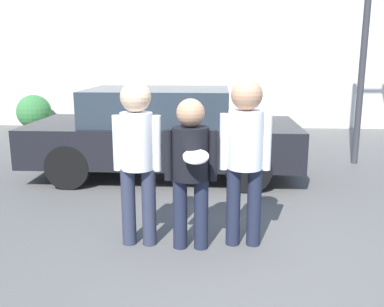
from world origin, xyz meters
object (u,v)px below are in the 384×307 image
(person_left, at_px, (137,150))
(person_middle_with_frisbee, at_px, (191,162))
(person_right, at_px, (245,148))
(shrub, at_px, (34,112))
(parked_car_near, at_px, (163,132))

(person_left, height_order, person_middle_with_frisbee, person_left)
(person_right, height_order, shrub, person_right)
(person_right, xyz_separation_m, shrub, (-5.45, 7.31, -0.59))
(person_middle_with_frisbee, distance_m, shrub, 8.91)
(person_left, height_order, parked_car_near, person_left)
(person_left, distance_m, person_middle_with_frisbee, 0.57)
(person_left, distance_m, shrub, 8.57)
(parked_car_near, bearing_deg, person_middle_with_frisbee, -76.93)
(person_left, xyz_separation_m, person_middle_with_frisbee, (0.56, -0.06, -0.11))
(person_middle_with_frisbee, bearing_deg, parked_car_near, 103.07)
(person_middle_with_frisbee, distance_m, parked_car_near, 2.93)
(person_middle_with_frisbee, distance_m, person_right, 0.58)
(shrub, bearing_deg, person_left, -59.50)
(parked_car_near, height_order, shrub, parked_car_near)
(person_right, bearing_deg, parked_car_near, 114.06)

